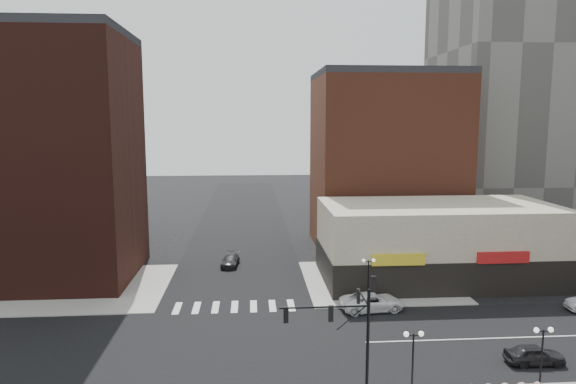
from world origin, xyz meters
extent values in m
plane|color=black|center=(0.00, 0.00, 0.00)|extent=(240.00, 240.00, 0.00)
cube|color=black|center=(0.00, 0.00, 0.01)|extent=(200.00, 14.00, 0.02)
cube|color=black|center=(0.00, 0.00, 0.01)|extent=(14.00, 200.00, 0.02)
cube|color=gray|center=(-14.50, 14.50, 0.06)|extent=(15.00, 15.00, 0.12)
cube|color=gray|center=(14.50, 14.50, 0.06)|extent=(15.00, 15.00, 0.12)
cube|color=#381712|center=(-19.00, 18.50, 12.50)|extent=(16.00, 15.00, 25.00)
cube|color=#381712|center=(-32.00, 34.00, 6.00)|extent=(20.00, 18.00, 12.00)
cube|color=brown|center=(19.00, 29.50, 11.00)|extent=(18.00, 15.00, 22.00)
cube|color=beige|center=(21.00, 15.00, 4.00)|extent=(24.00, 12.00, 8.00)
cube|color=black|center=(21.00, 15.00, 1.70)|extent=(24.20, 12.20, 3.40)
cylinder|color=black|center=(8.20, -8.20, 3.50)|extent=(0.18, 0.18, 7.00)
cylinder|color=black|center=(5.60, -8.20, 6.00)|extent=(5.20, 0.11, 0.11)
cylinder|color=black|center=(7.20, -8.20, 5.30)|extent=(1.72, 0.06, 1.46)
cylinder|color=black|center=(8.20, -6.70, 6.00)|extent=(0.11, 3.00, 0.11)
cube|color=black|center=(3.40, -8.20, 5.60)|extent=(0.28, 0.18, 0.95)
sphere|color=red|center=(3.40, -8.20, 5.90)|extent=(0.16, 0.16, 0.16)
cube|color=black|center=(6.00, -8.20, 5.60)|extent=(0.28, 0.18, 0.95)
sphere|color=red|center=(6.00, -8.20, 5.90)|extent=(0.16, 0.16, 0.16)
cube|color=black|center=(8.20, -5.40, 5.60)|extent=(0.18, 0.28, 0.95)
sphere|color=red|center=(8.20, -5.40, 5.90)|extent=(0.16, 0.16, 0.16)
cube|color=black|center=(8.45, -8.20, 7.30)|extent=(0.28, 0.18, 0.95)
sphere|color=red|center=(8.45, -8.20, 7.60)|extent=(0.16, 0.16, 0.16)
cylinder|color=black|center=(11.00, -8.00, 2.12)|extent=(0.11, 0.11, 4.00)
cylinder|color=black|center=(11.00, -8.00, 4.02)|extent=(0.90, 0.06, 0.06)
sphere|color=white|center=(10.55, -8.00, 4.12)|extent=(0.32, 0.32, 0.32)
sphere|color=white|center=(11.45, -8.00, 4.12)|extent=(0.32, 0.32, 0.32)
cylinder|color=black|center=(19.00, -8.00, 2.12)|extent=(0.11, 0.11, 4.00)
cylinder|color=black|center=(19.00, -8.00, 4.02)|extent=(0.90, 0.06, 0.06)
sphere|color=white|center=(18.55, -8.00, 4.12)|extent=(0.32, 0.32, 0.32)
sphere|color=white|center=(19.45, -8.00, 4.12)|extent=(0.32, 0.32, 0.32)
cylinder|color=black|center=(12.00, 8.00, 2.12)|extent=(0.11, 0.11, 4.00)
cylinder|color=black|center=(12.00, 8.00, 4.02)|extent=(0.90, 0.06, 0.06)
sphere|color=white|center=(11.55, 8.00, 4.12)|extent=(0.32, 0.32, 0.32)
sphere|color=white|center=(12.45, 8.00, 4.12)|extent=(0.32, 0.32, 0.32)
imported|color=white|center=(12.05, 6.50, 0.78)|extent=(5.89, 3.19, 1.57)
imported|color=black|center=(20.81, -4.22, 0.68)|extent=(4.03, 1.74, 1.35)
imported|color=black|center=(-0.97, 21.41, 0.64)|extent=(2.25, 4.58, 1.28)
camera|label=1|loc=(1.47, -36.23, 16.65)|focal=32.00mm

